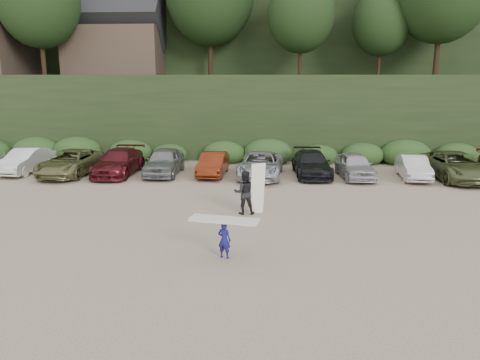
{
  "coord_description": "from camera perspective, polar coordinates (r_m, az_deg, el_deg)",
  "views": [
    {
      "loc": [
        1.15,
        -17.69,
        5.93
      ],
      "look_at": [
        -0.05,
        3.0,
        1.3
      ],
      "focal_mm": 35.0,
      "sensor_mm": 36.0,
      "label": 1
    }
  ],
  "objects": [
    {
      "name": "parked_cars",
      "position": [
        28.06,
        5.37,
        1.91
      ],
      "size": [
        39.29,
        6.11,
        1.63
      ],
      "color": "silver",
      "rests_on": "ground"
    },
    {
      "name": "hillside_backdrop",
      "position": [
        53.9,
        1.89,
        18.22
      ],
      "size": [
        90.0,
        41.5,
        28.0
      ],
      "color": "black",
      "rests_on": "ground"
    },
    {
      "name": "adult_surfer",
      "position": [
        20.36,
        0.69,
        -1.49
      ],
      "size": [
        1.41,
        0.8,
        2.26
      ],
      "color": "black",
      "rests_on": "ground"
    },
    {
      "name": "child_surfer",
      "position": [
        15.49,
        -1.94,
        -6.25
      ],
      "size": [
        2.35,
        1.06,
        1.36
      ],
      "color": "navy",
      "rests_on": "ground"
    },
    {
      "name": "ground",
      "position": [
        18.69,
        -0.38,
        -5.9
      ],
      "size": [
        120.0,
        120.0,
        0.0
      ],
      "primitive_type": "plane",
      "color": "tan",
      "rests_on": "ground"
    }
  ]
}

